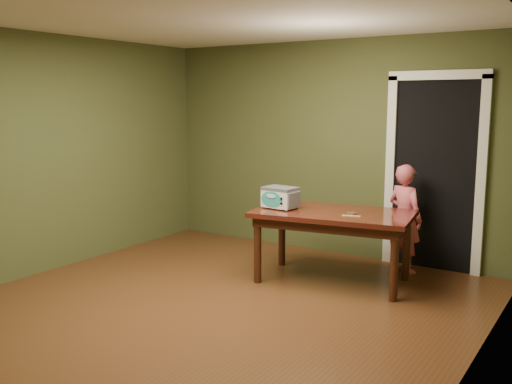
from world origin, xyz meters
TOP-DOWN VIEW (x-y plane):
  - floor at (0.00, 0.00)m, footprint 5.00×5.00m
  - room_shell at (0.00, 0.00)m, footprint 4.52×5.02m
  - doorway at (1.30, 2.78)m, footprint 1.10×0.66m
  - dining_table at (0.58, 1.43)m, footprint 1.72×1.15m
  - toy_oven at (0.04, 1.27)m, footprint 0.39×0.28m
  - baking_pan at (0.81, 1.38)m, footprint 0.10×0.10m
  - spatula at (0.84, 1.29)m, footprint 0.18×0.07m
  - child at (1.09, 2.19)m, footprint 0.51×0.43m

SIDE VIEW (x-z plane):
  - floor at x=0.00m, z-range 0.00..0.00m
  - child at x=1.09m, z-range 0.00..1.20m
  - dining_table at x=0.58m, z-range 0.28..1.03m
  - spatula at x=0.84m, z-range 0.75..0.76m
  - baking_pan at x=0.81m, z-range 0.75..0.77m
  - toy_oven at x=0.04m, z-range 0.76..0.99m
  - doorway at x=1.30m, z-range -0.07..2.18m
  - room_shell at x=0.00m, z-range 0.40..3.01m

